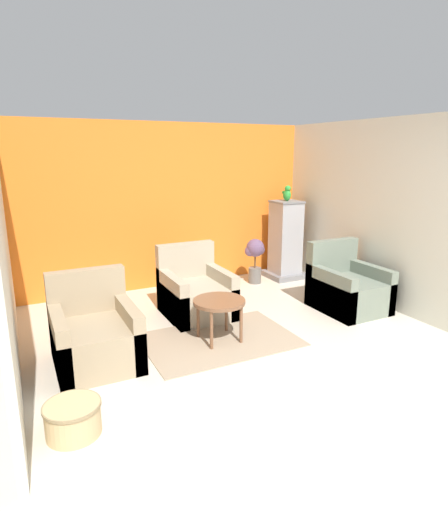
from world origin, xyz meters
TOP-DOWN VIEW (x-y plane):
  - ground_plane at (0.00, 0.00)m, footprint 20.00×20.00m
  - wall_back_accent at (0.00, 3.70)m, footprint 4.60×0.06m
  - wall_left at (-2.27, 1.84)m, footprint 0.06×3.67m
  - wall_right at (2.27, 1.84)m, footprint 0.06×3.67m
  - area_rug at (-0.23, 1.49)m, footprint 1.66×1.13m
  - coffee_table at (-0.23, 1.49)m, footprint 0.57×0.57m
  - armchair_left at (-1.55, 1.57)m, footprint 0.78×0.88m
  - armchair_right at (1.72, 1.62)m, footprint 0.78×0.88m
  - armchair_middle at (-0.17, 2.32)m, footprint 0.78×0.88m
  - birdcage at (1.84, 3.24)m, footprint 0.59×0.59m
  - parrot at (1.84, 3.25)m, footprint 0.12×0.21m
  - potted_plant at (1.21, 3.17)m, footprint 0.31×0.28m
  - wicker_basket at (-1.91, 0.51)m, footprint 0.42×0.42m

SIDE VIEW (x-z plane):
  - ground_plane at x=0.00m, z-range 0.00..0.00m
  - area_rug at x=-0.23m, z-range 0.00..0.01m
  - wicker_basket at x=-1.91m, z-range 0.01..0.26m
  - armchair_left at x=-1.55m, z-range -0.16..0.72m
  - armchair_right at x=1.72m, z-range -0.16..0.72m
  - armchair_middle at x=-0.17m, z-range -0.16..0.72m
  - coffee_table at x=-0.23m, z-range 0.18..0.66m
  - potted_plant at x=1.21m, z-range 0.10..0.81m
  - birdcage at x=1.84m, z-range -0.04..1.24m
  - wall_back_accent at x=0.00m, z-range 0.00..2.48m
  - wall_left at x=-2.27m, z-range 0.00..2.48m
  - wall_right at x=2.27m, z-range 0.00..2.48m
  - parrot at x=1.84m, z-range 1.26..1.52m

